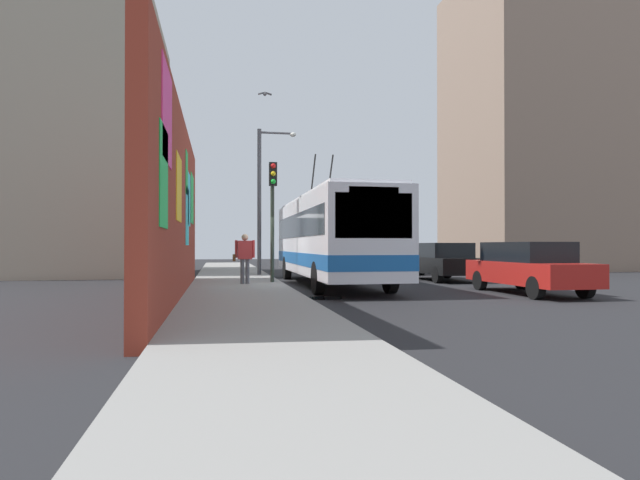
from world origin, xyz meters
The scene contains 15 objects.
ground_plane centered at (0.00, 0.00, 0.00)m, with size 80.00×80.00×0.00m, color #232326.
sidewalk_slab centered at (0.00, 1.60, 0.07)m, with size 48.00×3.20×0.15m, color gray.
graffiti_wall centered at (-3.61, 3.35, 2.48)m, with size 14.78×0.32×4.94m.
building_far_left centered at (10.55, 9.20, 6.35)m, with size 9.18×8.09×12.70m.
building_far_right centered at (12.26, -17.00, 9.06)m, with size 8.95×8.79×18.11m.
city_bus centered at (1.15, -1.80, 1.82)m, with size 11.68×2.54×5.06m.
parked_car_red centered at (-3.48, -7.00, 0.83)m, with size 4.85×1.74×1.58m.
parked_car_black centered at (2.90, -7.00, 0.84)m, with size 4.48×1.94×1.58m.
parked_car_dark_gray centered at (8.84, -7.00, 0.83)m, with size 4.82×1.74×1.58m.
parked_car_silver centered at (14.46, -7.00, 0.83)m, with size 4.42×1.78×1.58m.
pedestrian_midblock centered at (0.35, 1.38, 1.17)m, with size 0.23×0.76×1.72m.
traffic_light centered at (0.94, 0.35, 3.06)m, with size 0.49×0.28×4.34m.
street_lamp centered at (6.08, 0.25, 3.95)m, with size 0.44×1.77×6.62m.
flying_pigeons centered at (0.97, 0.57, 8.54)m, with size 5.58×0.87×1.87m.
curbside_puddle centered at (-3.66, -0.60, 0.00)m, with size 1.10×1.10×0.00m, color black.
Camera 1 is at (-18.53, 2.27, 1.48)m, focal length 30.40 mm.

